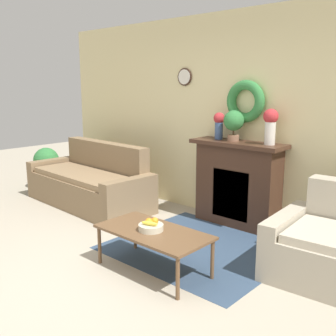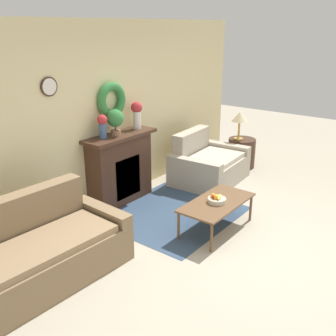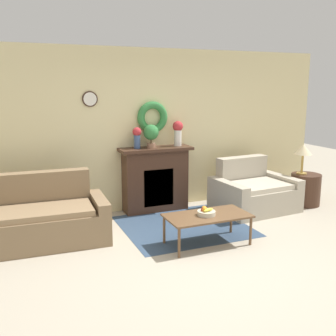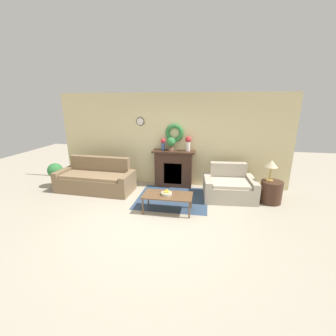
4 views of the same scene
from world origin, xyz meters
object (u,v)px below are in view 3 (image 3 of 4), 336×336
fireplace (155,179)px  potted_plant_on_mantel (151,133)px  couch_left (26,221)px  side_table_by_loveseat (305,189)px  loveseat_right (253,192)px  vase_on_mantel_left (137,136)px  vase_on_mantel_right (178,131)px  fruit_bowl (206,212)px  table_lamp (303,151)px  coffee_table (207,217)px

fireplace → potted_plant_on_mantel: size_ratio=3.18×
couch_left → side_table_by_loveseat: bearing=2.5°
couch_left → loveseat_right: couch_left is taller
couch_left → loveseat_right: 3.69m
fireplace → vase_on_mantel_left: vase_on_mantel_left is taller
couch_left → vase_on_mantel_right: 2.83m
fruit_bowl → table_lamp: 2.67m
fireplace → vase_on_mantel_left: bearing=179.0°
loveseat_right → vase_on_mantel_right: size_ratio=3.23×
couch_left → potted_plant_on_mantel: potted_plant_on_mantel is taller
table_lamp → vase_on_mantel_left: (-2.83, 0.68, 0.32)m
fruit_bowl → table_lamp: (2.43, 0.98, 0.52)m
table_lamp → fireplace: bearing=164.9°
fruit_bowl → vase_on_mantel_right: (0.33, 1.67, 0.88)m
fruit_bowl → vase_on_mantel_left: bearing=103.5°
loveseat_right → vase_on_mantel_right: (-1.15, 0.61, 1.04)m
potted_plant_on_mantel → side_table_by_loveseat: bearing=-15.0°
table_lamp → potted_plant_on_mantel: 2.70m
couch_left → fruit_bowl: size_ratio=9.00×
couch_left → potted_plant_on_mantel: (2.05, 0.70, 1.01)m
coffee_table → potted_plant_on_mantel: bearing=96.6°
fireplace → potted_plant_on_mantel: (-0.08, -0.01, 0.77)m
coffee_table → potted_plant_on_mantel: size_ratio=2.93×
fruit_bowl → potted_plant_on_mantel: 1.87m
fruit_bowl → side_table_by_loveseat: (2.50, 0.93, -0.18)m
fireplace → couch_left: (-2.13, -0.72, -0.23)m
fruit_bowl → couch_left: bearing=156.9°
couch_left → loveseat_right: size_ratio=1.59×
potted_plant_on_mantel → couch_left: bearing=-161.1°
vase_on_mantel_left → couch_left: bearing=-158.3°
fruit_bowl → vase_on_mantel_left: size_ratio=0.70×
couch_left → loveseat_right: (3.69, 0.12, -0.02)m
fruit_bowl → potted_plant_on_mantel: (-0.16, 1.65, 0.87)m
side_table_by_loveseat → table_lamp: size_ratio=1.06×
coffee_table → table_lamp: size_ratio=2.13×
couch_left → coffee_table: bearing=-20.1°
side_table_by_loveseat → vase_on_mantel_left: bearing=165.7°
table_lamp → vase_on_mantel_left: vase_on_mantel_left is taller
coffee_table → table_lamp: (2.40, 0.98, 0.60)m
fruit_bowl → vase_on_mantel_right: size_ratio=0.57×
loveseat_right → potted_plant_on_mantel: (-1.64, 0.59, 1.03)m
vase_on_mantel_left → potted_plant_on_mantel: 0.24m
loveseat_right → vase_on_mantel_left: vase_on_mantel_left is taller
coffee_table → vase_on_mantel_right: (0.30, 1.66, 0.96)m
vase_on_mantel_left → fireplace: bearing=-1.0°
side_table_by_loveseat → potted_plant_on_mantel: (-2.66, 0.72, 1.05)m
couch_left → vase_on_mantel_left: (1.82, 0.72, 0.97)m
fireplace → loveseat_right: 1.70m
vase_on_mantel_right → coffee_table: bearing=-100.2°
loveseat_right → table_lamp: (0.95, -0.08, 0.67)m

